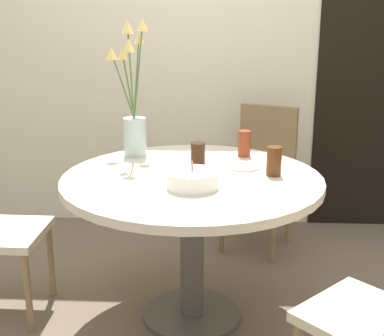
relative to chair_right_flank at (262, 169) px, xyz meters
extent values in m
plane|color=#6B5B4C|center=(-0.41, -0.94, -0.52)|extent=(16.00, 16.00, 0.00)
cube|color=beige|center=(-0.41, 0.40, 0.78)|extent=(8.00, 0.05, 2.60)
cube|color=black|center=(0.83, 0.37, 0.51)|extent=(0.90, 0.01, 2.05)
cylinder|color=beige|center=(-0.41, -0.94, 0.22)|extent=(1.22, 1.22, 0.04)
cylinder|color=#4C4742|center=(-0.41, -0.94, -0.15)|extent=(0.12, 0.12, 0.68)
cylinder|color=#4C4742|center=(-0.41, -0.94, -0.50)|extent=(0.49, 0.49, 0.03)
cube|color=beige|center=(-0.03, -0.07, -0.08)|extent=(0.53, 0.53, 0.04)
cube|color=olive|center=(0.04, 0.09, 0.17)|extent=(0.36, 0.18, 0.46)
cylinder|color=olive|center=(-0.26, -0.16, -0.31)|extent=(0.03, 0.03, 0.41)
cylinder|color=olive|center=(0.06, -0.30, -0.31)|extent=(0.03, 0.03, 0.41)
cylinder|color=olive|center=(-0.12, 0.15, -0.31)|extent=(0.03, 0.03, 0.41)
cylinder|color=olive|center=(0.19, 0.02, -0.31)|extent=(0.03, 0.03, 0.41)
cube|color=beige|center=(-1.35, -0.92, -0.08)|extent=(0.41, 0.41, 0.04)
cylinder|color=olive|center=(-1.18, -1.09, -0.31)|extent=(0.03, 0.03, 0.41)
cylinder|color=olive|center=(-1.17, -0.75, -0.31)|extent=(0.03, 0.03, 0.41)
cube|color=beige|center=(0.25, -1.61, -0.08)|extent=(0.57, 0.57, 0.04)
cylinder|color=olive|center=(0.26, -1.37, -0.31)|extent=(0.03, 0.03, 0.41)
cylinder|color=white|center=(-0.40, -1.11, 0.27)|extent=(0.23, 0.23, 0.08)
cylinder|color=#E54C4C|center=(-0.40, -1.11, 0.33)|extent=(0.01, 0.01, 0.04)
cylinder|color=#B2C6C1|center=(-0.73, -0.58, 0.34)|extent=(0.12, 0.12, 0.20)
cylinder|color=#4C7538|center=(-0.73, -0.63, 0.67)|extent=(0.01, 0.12, 0.47)
cone|color=#EFCC66|center=(-0.73, -0.69, 0.91)|extent=(0.06, 0.06, 0.07)
cylinder|color=#4C7538|center=(-0.72, -0.51, 0.64)|extent=(0.03, 0.13, 0.41)
cone|color=#EFCC66|center=(-0.71, -0.45, 0.84)|extent=(0.05, 0.05, 0.06)
cylinder|color=#4C7538|center=(-0.71, -0.53, 0.67)|extent=(0.05, 0.09, 0.47)
cone|color=#EFCC66|center=(-0.68, -0.49, 0.91)|extent=(0.06, 0.06, 0.07)
cylinder|color=#4C7538|center=(-0.74, -0.63, 0.61)|extent=(0.04, 0.12, 0.34)
cone|color=#EFCC66|center=(-0.76, -0.69, 0.78)|extent=(0.05, 0.05, 0.06)
cylinder|color=#4C7538|center=(-0.72, -0.66, 0.63)|extent=(0.02, 0.17, 0.39)
cone|color=#EFCC66|center=(-0.72, -0.74, 0.82)|extent=(0.06, 0.06, 0.06)
cylinder|color=#4C7538|center=(-0.79, -0.55, 0.60)|extent=(0.12, 0.07, 0.33)
cone|color=#EFCC66|center=(-0.85, -0.52, 0.77)|extent=(0.06, 0.06, 0.07)
cylinder|color=silver|center=(-0.16, -0.78, 0.24)|extent=(0.17, 0.17, 0.01)
cylinder|color=#51280F|center=(-0.02, -0.90, 0.30)|extent=(0.07, 0.07, 0.14)
cylinder|color=maroon|center=(-0.15, -0.56, 0.30)|extent=(0.07, 0.07, 0.14)
cylinder|color=#33190C|center=(-0.39, -0.74, 0.29)|extent=(0.07, 0.07, 0.11)
camera|label=1|loc=(-0.29, -3.32, 0.98)|focal=50.00mm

